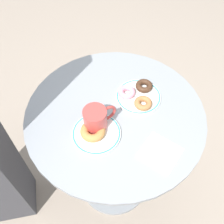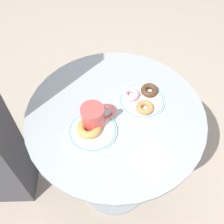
% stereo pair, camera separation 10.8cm
% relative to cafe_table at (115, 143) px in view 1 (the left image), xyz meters
% --- Properties ---
extents(ground_plane, '(7.00, 7.00, 0.02)m').
position_rel_cafe_table_xyz_m(ground_plane, '(0.00, 0.00, -0.51)').
color(ground_plane, gray).
extents(cafe_table, '(0.75, 0.75, 0.75)m').
position_rel_cafe_table_xyz_m(cafe_table, '(0.00, 0.00, 0.00)').
color(cafe_table, gray).
rests_on(cafe_table, ground).
extents(plate_left, '(0.19, 0.19, 0.01)m').
position_rel_cafe_table_xyz_m(plate_left, '(-0.13, -0.00, 0.26)').
color(plate_left, white).
rests_on(plate_left, cafe_table).
extents(plate_right, '(0.19, 0.19, 0.01)m').
position_rel_cafe_table_xyz_m(plate_right, '(0.13, -0.03, 0.26)').
color(plate_right, white).
rests_on(plate_right, cafe_table).
extents(donut_old_fashioned, '(0.14, 0.14, 0.03)m').
position_rel_cafe_table_xyz_m(donut_old_fashioned, '(-0.14, 0.01, 0.28)').
color(donut_old_fashioned, '#BC7F42').
rests_on(donut_old_fashioned, plate_left).
extents(donut_chocolate, '(0.10, 0.10, 0.02)m').
position_rel_cafe_table_xyz_m(donut_chocolate, '(0.18, -0.03, 0.27)').
color(donut_chocolate, '#422819').
rests_on(donut_chocolate, plate_right).
extents(donut_pink_frosted, '(0.10, 0.10, 0.02)m').
position_rel_cafe_table_xyz_m(donut_pink_frosted, '(0.10, 0.01, 0.27)').
color(donut_pink_frosted, pink).
rests_on(donut_pink_frosted, plate_right).
extents(donut_cinnamon, '(0.10, 0.10, 0.02)m').
position_rel_cafe_table_xyz_m(donut_cinnamon, '(0.09, -0.08, 0.27)').
color(donut_cinnamon, '#A36B3D').
rests_on(donut_cinnamon, plate_right).
extents(paper_napkin, '(0.13, 0.14, 0.01)m').
position_rel_cafe_table_xyz_m(paper_napkin, '(-0.05, -0.24, 0.25)').
color(paper_napkin, white).
rests_on(paper_napkin, cafe_table).
extents(coffee_mug, '(0.13, 0.09, 0.10)m').
position_rel_cafe_table_xyz_m(coffee_mug, '(-0.10, 0.02, 0.30)').
color(coffee_mug, '#B73D38').
rests_on(coffee_mug, cafe_table).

